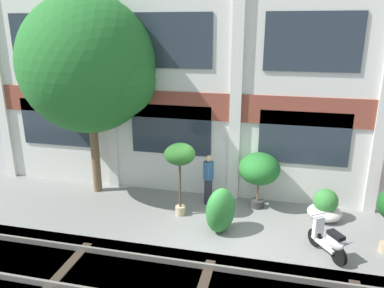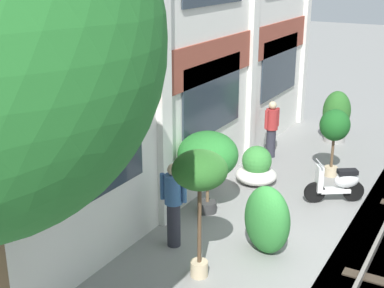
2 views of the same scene
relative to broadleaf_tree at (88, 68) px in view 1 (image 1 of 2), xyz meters
name	(u,v)px [view 1 (image 1 of 2)]	position (x,y,z in m)	size (l,w,h in m)	color
ground_plane	(221,235)	(4.73, -1.95, -4.30)	(80.00, 80.00, 0.00)	gray
apartment_facade	(238,70)	(4.73, 0.81, -0.02)	(17.63, 0.64, 8.61)	silver
broadleaf_tree	(88,68)	(0.00, 0.00, 0.00)	(4.57, 4.35, 6.62)	brown
potted_plant_low_pan	(180,157)	(3.31, -1.06, -2.40)	(0.93, 0.93, 2.31)	tan
potted_plant_terracotta_small	(259,169)	(5.60, -0.01, -2.99)	(1.30, 1.30, 1.83)	#333333
potted_plant_wide_bowl	(325,207)	(7.63, -0.30, -3.91)	(1.02, 1.02, 0.95)	beige
scooter_near_curb	(329,241)	(7.52, -2.32, -3.86)	(0.86, 1.19, 0.98)	black
resident_by_doorway	(208,178)	(4.01, -0.12, -3.39)	(0.34, 0.52, 1.68)	#282833
topiary_hedge	(221,210)	(4.67, -1.75, -3.64)	(1.02, 0.70, 1.31)	#2D7A33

